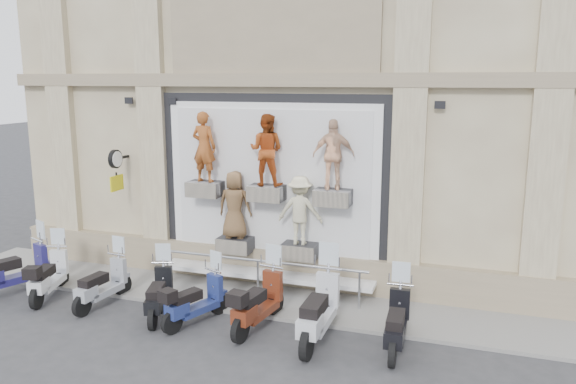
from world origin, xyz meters
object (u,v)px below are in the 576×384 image
scooter_a (15,260)px  scooter_e (196,291)px  scooter_d (158,284)px  scooter_f (259,291)px  clock_sign_bracket (116,165)px  guard_rail (258,279)px  scooter_b (48,266)px  scooter_h (397,311)px  scooter_c (102,274)px  scooter_g (319,297)px

scooter_a → scooter_e: 4.72m
scooter_d → scooter_f: 2.18m
clock_sign_bracket → scooter_a: clock_sign_bracket is taller
guard_rail → scooter_a: size_ratio=2.57×
scooter_b → clock_sign_bracket: bearing=55.6°
guard_rail → scooter_a: 5.61m
scooter_h → guard_rail: bearing=153.6°
guard_rail → scooter_h: bearing=-23.9°
scooter_b → scooter_c: (1.44, -0.01, -0.02)m
scooter_c → scooter_d: size_ratio=1.01×
scooter_c → scooter_d: 1.48m
clock_sign_bracket → scooter_h: (7.18, -1.92, -2.06)m
guard_rail → scooter_b: size_ratio=2.81×
clock_sign_bracket → scooter_f: size_ratio=0.53×
scooter_h → clock_sign_bracket: bearing=162.5°
scooter_d → guard_rail: bearing=25.1°
scooter_d → scooter_e: size_ratio=1.01×
scooter_d → scooter_g: size_ratio=0.81×
scooter_b → scooter_c: 1.44m
scooter_a → scooter_d: bearing=20.2°
scooter_d → scooter_e: bearing=-23.1°
scooter_f → scooter_h: 2.71m
clock_sign_bracket → scooter_g: bearing=-19.5°
guard_rail → scooter_g: bearing=-40.4°
guard_rail → scooter_c: size_ratio=2.89×
scooter_h → scooter_f: bearing=176.8°
clock_sign_bracket → scooter_h: bearing=-15.0°
scooter_b → scooter_h: (7.79, -0.04, 0.01)m
scooter_a → scooter_c: 2.35m
clock_sign_bracket → scooter_h: size_ratio=0.56×
scooter_c → scooter_h: size_ratio=0.96×
scooter_e → clock_sign_bracket: bearing=168.5°
guard_rail → scooter_e: bearing=-113.5°
scooter_d → scooter_f: bearing=-15.7°
scooter_c → scooter_h: bearing=5.3°
guard_rail → clock_sign_bracket: bearing=173.2°
scooter_a → scooter_b: bearing=23.1°
clock_sign_bracket → scooter_e: size_ratio=0.59×
scooter_a → scooter_b: (0.91, 0.02, -0.07)m
scooter_e → scooter_g: 2.55m
scooter_c → scooter_b: bearing=-175.0°
scooter_a → scooter_g: 7.26m
scooter_a → scooter_h: 8.70m
scooter_f → scooter_g: bearing=1.7°
scooter_f → scooter_g: 1.28m
scooter_c → guard_rail: bearing=30.5°
guard_rail → scooter_b: (-4.51, -1.41, 0.27)m
scooter_a → clock_sign_bracket: bearing=73.4°
scooter_b → scooter_h: scooter_h is taller
guard_rail → scooter_f: bearing=-68.0°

